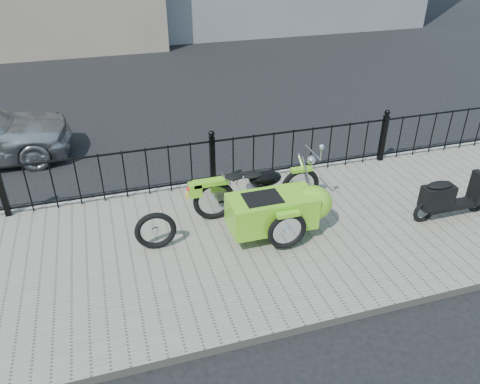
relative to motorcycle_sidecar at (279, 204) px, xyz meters
name	(u,v)px	position (x,y,z in m)	size (l,w,h in m)	color
ground	(233,228)	(-0.62, 0.41, -0.59)	(120.00, 120.00, 0.00)	black
sidewalk	(242,243)	(-0.62, -0.09, -0.53)	(30.00, 3.80, 0.12)	gray
curb	(212,184)	(-0.62, 1.85, -0.53)	(30.00, 0.10, 0.12)	gray
iron_fence	(213,162)	(-0.62, 1.71, -0.01)	(14.11, 0.11, 1.08)	black
motorcycle_sidecar	(279,204)	(0.00, 0.00, 0.00)	(2.28, 1.48, 0.98)	black
scooter	(449,197)	(2.75, -0.47, -0.10)	(1.44, 0.42, 0.97)	black
spare_tire	(156,231)	(-1.89, 0.09, -0.17)	(0.62, 0.62, 0.09)	black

